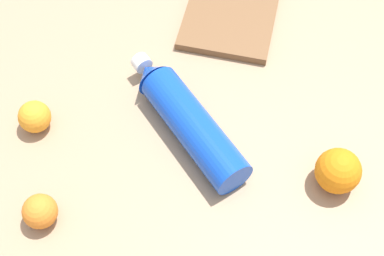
{
  "coord_description": "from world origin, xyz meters",
  "views": [
    {
      "loc": [
        0.57,
        0.06,
        0.91
      ],
      "look_at": [
        0.03,
        -0.0,
        0.04
      ],
      "focal_mm": 52.36,
      "sensor_mm": 36.0,
      "label": 1
    }
  ],
  "objects_px": {
    "water_bottle": "(185,119)",
    "orange_2": "(35,117)",
    "orange_0": "(338,171)",
    "cutting_board": "(232,9)",
    "orange_1": "(40,211)"
  },
  "relations": [
    {
      "from": "orange_1",
      "to": "cutting_board",
      "type": "relative_size",
      "value": 0.23
    },
    {
      "from": "cutting_board",
      "to": "orange_1",
      "type": "bearing_deg",
      "value": -22.25
    },
    {
      "from": "water_bottle",
      "to": "cutting_board",
      "type": "height_order",
      "value": "water_bottle"
    },
    {
      "from": "water_bottle",
      "to": "orange_2",
      "type": "relative_size",
      "value": 4.6
    },
    {
      "from": "orange_0",
      "to": "cutting_board",
      "type": "bearing_deg",
      "value": -151.27
    },
    {
      "from": "orange_0",
      "to": "orange_2",
      "type": "bearing_deg",
      "value": -95.38
    },
    {
      "from": "water_bottle",
      "to": "orange_0",
      "type": "distance_m",
      "value": 0.29
    },
    {
      "from": "orange_1",
      "to": "cutting_board",
      "type": "bearing_deg",
      "value": 151.72
    },
    {
      "from": "orange_0",
      "to": "cutting_board",
      "type": "distance_m",
      "value": 0.45
    },
    {
      "from": "orange_0",
      "to": "orange_1",
      "type": "bearing_deg",
      "value": -75.13
    },
    {
      "from": "orange_0",
      "to": "cutting_board",
      "type": "relative_size",
      "value": 0.3
    },
    {
      "from": "orange_1",
      "to": "orange_2",
      "type": "relative_size",
      "value": 0.99
    },
    {
      "from": "orange_2",
      "to": "cutting_board",
      "type": "relative_size",
      "value": 0.23
    },
    {
      "from": "water_bottle",
      "to": "orange_2",
      "type": "distance_m",
      "value": 0.28
    },
    {
      "from": "orange_1",
      "to": "orange_2",
      "type": "xyz_separation_m",
      "value": [
        -0.19,
        -0.06,
        0.0
      ]
    }
  ]
}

